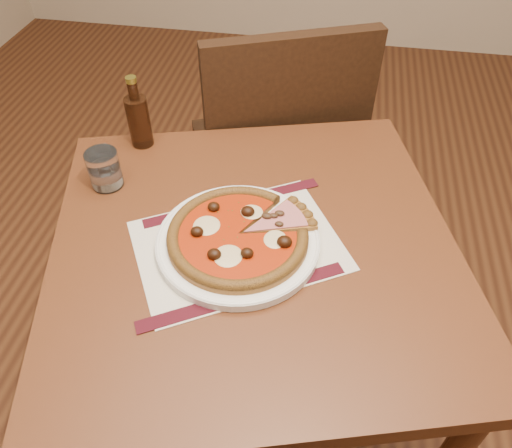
% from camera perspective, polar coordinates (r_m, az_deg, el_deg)
% --- Properties ---
extents(table, '(0.99, 0.99, 0.75)m').
position_cam_1_polar(table, '(1.07, -0.19, -5.73)').
color(table, brown).
rests_on(table, ground).
extents(chair_far, '(0.60, 0.60, 0.97)m').
position_cam_1_polar(chair_far, '(1.56, 2.40, 8.49)').
color(chair_far, black).
rests_on(chair_far, ground).
extents(placemat, '(0.48, 0.44, 0.00)m').
position_cam_1_polar(placemat, '(0.99, -2.06, -2.46)').
color(placemat, beige).
rests_on(placemat, table).
extents(plate, '(0.32, 0.32, 0.02)m').
position_cam_1_polar(plate, '(0.98, -2.07, -2.06)').
color(plate, white).
rests_on(plate, placemat).
extents(pizza, '(0.28, 0.28, 0.04)m').
position_cam_1_polar(pizza, '(0.97, -2.11, -1.27)').
color(pizza, '#A27027').
rests_on(pizza, plate).
extents(ham_slice, '(0.14, 0.13, 0.02)m').
position_cam_1_polar(ham_slice, '(1.01, 3.17, 0.85)').
color(ham_slice, '#A27027').
rests_on(ham_slice, plate).
extents(water_glass, '(0.09, 0.09, 0.09)m').
position_cam_1_polar(water_glass, '(1.14, -16.95, 6.01)').
color(water_glass, white).
rests_on(water_glass, table).
extents(bottle, '(0.05, 0.05, 0.18)m').
position_cam_1_polar(bottle, '(1.24, -13.28, 11.60)').
color(bottle, '#371B0D').
rests_on(bottle, table).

